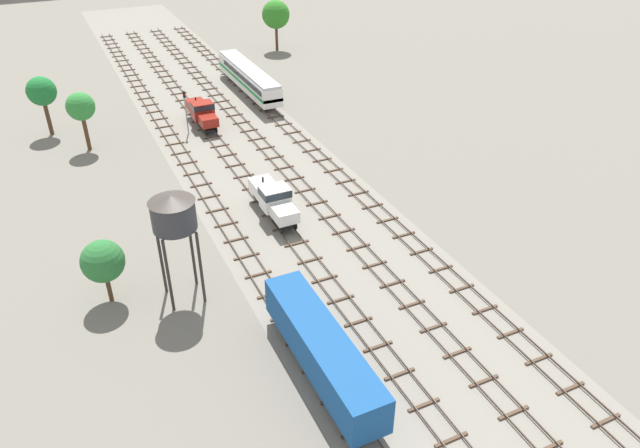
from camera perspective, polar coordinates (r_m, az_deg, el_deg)
ground_plane at (r=73.45m, az=-7.19°, el=7.00°), size 480.00×480.00×0.00m
ballast_bed at (r=73.45m, az=-7.19°, el=7.00°), size 18.61×176.00×0.01m
track_far_left at (r=72.65m, az=-12.93°, el=6.24°), size 2.40×126.00×0.29m
track_left at (r=73.65m, az=-9.25°, el=7.02°), size 2.40×126.00×0.29m
track_centre_left at (r=74.96m, az=-5.68°, el=7.74°), size 2.40×126.00×0.29m
track_centre at (r=76.55m, az=-2.23°, el=8.40°), size 2.40×126.00×0.29m
freight_boxcar_far_left_nearest at (r=40.67m, az=0.20°, el=-11.90°), size 2.87×14.00×3.60m
shunter_loco_left_near at (r=58.41m, az=-4.48°, el=2.47°), size 2.74×8.46×3.10m
shunter_loco_left_mid at (r=80.82m, az=-11.26°, el=10.55°), size 2.74×8.46×3.10m
diesel_railcar_centre_midfar at (r=91.46m, az=-6.85°, el=13.82°), size 2.96×20.50×3.80m
water_tower at (r=45.69m, az=-13.90°, el=0.91°), size 3.54×3.54×9.38m
signal_post_nearest at (r=78.26m, az=-12.79°, el=10.92°), size 0.28×0.47×5.73m
lineside_tree_0 at (r=76.50m, az=-21.99°, el=10.36°), size 3.34×3.34×7.19m
lineside_tree_1 at (r=49.04m, az=-20.13°, el=-3.39°), size 3.40×3.40×5.58m
lineside_tree_2 at (r=82.97m, az=-25.16°, el=11.41°), size 3.61×3.61×7.55m
lineside_tree_3 at (r=113.03m, az=-4.27°, el=19.40°), size 4.97×4.97×8.87m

